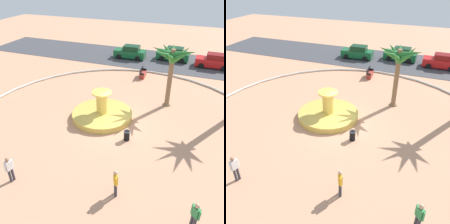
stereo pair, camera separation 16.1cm
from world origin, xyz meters
The scene contains 13 objects.
ground_plane centered at (0.00, 0.00, 0.00)m, with size 80.00×80.00×0.00m, color tan.
plaza_curb centered at (0.00, 0.00, 0.10)m, with size 23.23×23.23×0.20m, color silver.
street_asphalt centered at (0.00, 16.02, 0.01)m, with size 48.00×8.00×0.03m, color #424247.
fountain centered at (-1.49, 0.80, 0.32)m, with size 4.70×4.70×2.23m.
palm_tree_near_fountain centered at (2.90, 4.60, 4.02)m, with size 3.46×3.34×5.13m.
bench_west centered at (-0.61, 9.95, 0.35)m, with size 0.59×1.63×1.00m.
trash_bin centered at (1.23, -1.32, 0.39)m, with size 0.46×0.46×0.73m.
person_cyclist_helmet centered at (6.01, -6.56, 0.95)m, with size 0.40×0.40×1.69m.
person_cyclist_photo centered at (-3.53, -7.12, 0.91)m, with size 0.28×0.52×1.63m.
person_pedestrian_stroll centered at (2.14, -5.99, 0.93)m, with size 0.34×0.48×1.66m.
parked_car_leftmost centered at (-3.80, 15.58, 0.78)m, with size 4.06×2.02×1.67m.
parked_car_second centered at (1.55, 16.76, 0.78)m, with size 4.05×2.01×1.67m.
parked_car_third centered at (6.40, 15.77, 0.78)m, with size 4.03×1.97×1.67m.
Camera 2 is at (5.19, -14.00, 10.14)m, focal length 38.63 mm.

